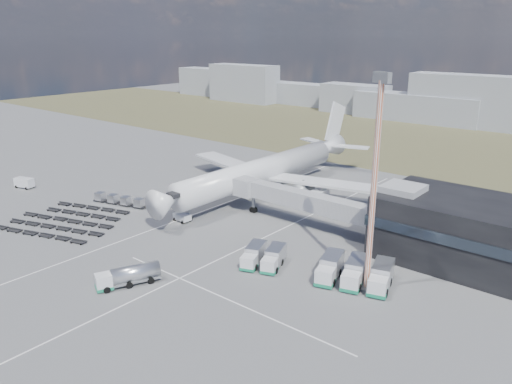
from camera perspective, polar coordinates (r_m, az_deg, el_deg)
The scene contains 16 objects.
ground at distance 90.34m, azimuth -11.76°, elevation -4.83°, with size 420.00×420.00×0.00m, color #565659.
grass_strip at distance 177.54m, azimuth 17.06°, elevation 5.85°, with size 420.00×90.00×0.01m, color #433D28.
lane_markings at distance 85.32m, azimuth -6.03°, elevation -5.91°, with size 47.12×110.00×0.01m.
terminal at distance 82.54m, azimuth 24.19°, elevation -4.34°, with size 30.40×16.40×11.00m.
jet_bridge at distance 92.18m, azimuth 4.31°, elevation -0.68°, with size 30.30×3.80×7.05m.
airliner at distance 110.42m, azimuth 1.20°, elevation 2.60°, with size 51.59×64.53×17.62m.
skyline at distance 222.53m, azimuth 16.27°, elevation 10.20°, with size 295.39×24.92×19.46m.
fuel_tanker at distance 73.41m, azimuth -14.41°, elevation -9.25°, with size 5.69×9.06×2.88m.
pushback_tug at distance 95.52m, azimuth -8.44°, elevation -2.90°, with size 3.33×1.87×1.49m, color silver.
utility_van at distance 126.49m, azimuth -24.97°, elevation 0.94°, with size 4.43×2.00×2.35m, color silver.
catering_truck at distance 104.49m, azimuth 7.01°, elevation -0.65°, with size 2.49×5.95×2.72m.
service_trucks_near at distance 76.85m, azimuth 0.87°, elevation -7.39°, with size 7.45×8.08×2.64m.
service_trucks_far at distance 73.07m, azimuth 11.25°, elevation -8.98°, with size 11.61×9.98×3.01m.
uld_row at distance 107.22m, azimuth -15.35°, elevation -0.87°, with size 12.79×4.95×1.77m.
baggage_dollies at distance 100.88m, azimuth -20.88°, elevation -3.05°, with size 23.77×21.71×0.64m.
floodlight_mast at distance 66.89m, azimuth 13.32°, elevation 0.52°, with size 2.79×2.28×29.55m.
Camera 1 is at (66.24, -51.18, 33.97)m, focal length 35.00 mm.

